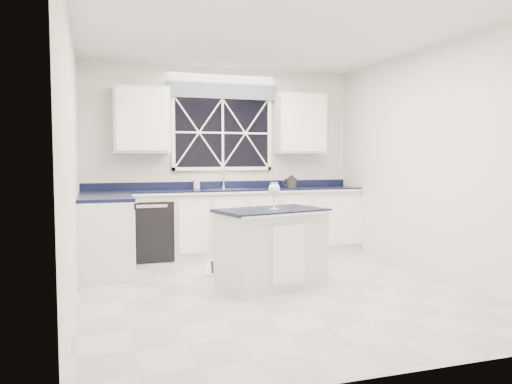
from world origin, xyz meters
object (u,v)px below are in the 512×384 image
object	(u,v)px
faucet	(224,177)
soap_bottle	(196,182)
wine_glass	(274,191)
island	(271,247)
kettle	(291,182)
dishwasher	(150,229)

from	to	relation	value
faucet	soap_bottle	world-z (taller)	faucet
faucet	wine_glass	xyz separation A→B (m)	(0.02, -2.09, -0.06)
faucet	soap_bottle	bearing A→B (deg)	176.37
faucet	wine_glass	size ratio (longest dim) A/B	1.05
island	kettle	size ratio (longest dim) A/B	4.55
faucet	wine_glass	world-z (taller)	faucet
dishwasher	soap_bottle	bearing A→B (deg)	17.52
wine_glass	soap_bottle	xyz separation A→B (m)	(-0.42, 2.11, -0.01)
island	soap_bottle	size ratio (longest dim) A/B	7.00
dishwasher	faucet	xyz separation A→B (m)	(1.10, 0.19, 0.69)
dishwasher	faucet	world-z (taller)	faucet
faucet	island	bearing A→B (deg)	-90.19
dishwasher	soap_bottle	size ratio (longest dim) A/B	4.58
island	soap_bottle	bearing A→B (deg)	86.90
faucet	island	distance (m)	2.17
island	kettle	distance (m)	2.22
kettle	island	bearing A→B (deg)	-121.72
island	dishwasher	bearing A→B (deg)	106.46
island	soap_bottle	xyz separation A→B (m)	(-0.40, 2.09, 0.61)
faucet	soap_bottle	distance (m)	0.41
faucet	soap_bottle	xyz separation A→B (m)	(-0.40, 0.03, -0.07)
wine_glass	soap_bottle	distance (m)	2.16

